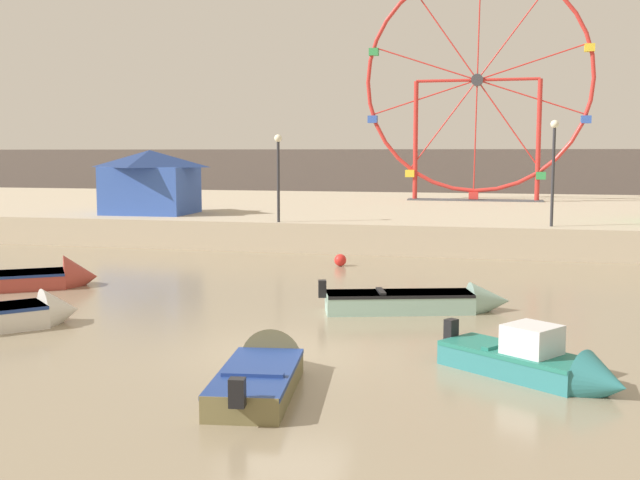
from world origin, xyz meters
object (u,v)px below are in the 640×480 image
object	(u,v)px
motorboat_seafoam	(426,301)
motorboat_teal_painted	(540,363)
ferris_wheel_red_frame	(477,84)
motorboat_faded_red	(33,279)
mooring_buoy_orange	(340,260)
carnival_booth_blue_tent	(150,181)
promenade_lamp_far	(278,164)
promenade_lamp_near	(554,158)
motorboat_olive_wood	(264,370)
motorboat_white_red_stripe	(3,316)

from	to	relation	value
motorboat_seafoam	motorboat_teal_painted	xyz separation A→B (m)	(2.63, -5.62, 0.03)
motorboat_teal_painted	ferris_wheel_red_frame	world-z (taller)	ferris_wheel_red_frame
motorboat_faded_red	mooring_buoy_orange	bearing A→B (deg)	5.27
ferris_wheel_red_frame	mooring_buoy_orange	world-z (taller)	ferris_wheel_red_frame
ferris_wheel_red_frame	carnival_booth_blue_tent	bearing A→B (deg)	-136.62
motorboat_teal_painted	promenade_lamp_far	size ratio (longest dim) A/B	0.97
carnival_booth_blue_tent	promenade_lamp_far	world-z (taller)	promenade_lamp_far
promenade_lamp_near	mooring_buoy_orange	size ratio (longest dim) A/B	9.42
motorboat_seafoam	ferris_wheel_red_frame	world-z (taller)	ferris_wheel_red_frame
motorboat_teal_painted	promenade_lamp_far	world-z (taller)	promenade_lamp_far
motorboat_olive_wood	carnival_booth_blue_tent	distance (m)	24.39
motorboat_seafoam	ferris_wheel_red_frame	xyz separation A→B (m)	(0.08, 27.71, 7.88)
ferris_wheel_red_frame	promenade_lamp_near	size ratio (longest dim) A/B	3.34
motorboat_white_red_stripe	carnival_booth_blue_tent	size ratio (longest dim) A/B	0.84
motorboat_teal_painted	carnival_booth_blue_tent	xyz separation A→B (m)	(-17.09, 19.59, 2.46)
motorboat_white_red_stripe	promenade_lamp_far	distance (m)	15.85
ferris_wheel_red_frame	promenade_lamp_far	bearing A→B (deg)	-113.87
ferris_wheel_red_frame	promenade_lamp_far	xyz separation A→B (m)	(-7.36, -16.62, -4.55)
motorboat_olive_wood	promenade_lamp_far	size ratio (longest dim) A/B	1.12
carnival_booth_blue_tent	promenade_lamp_near	world-z (taller)	promenade_lamp_near
motorboat_teal_painted	promenade_lamp_near	size ratio (longest dim) A/B	0.85
motorboat_teal_painted	promenade_lamp_near	xyz separation A→B (m)	(1.07, 17.41, 3.59)
motorboat_teal_painted	motorboat_seafoam	bearing A→B (deg)	150.49
motorboat_white_red_stripe	motorboat_faded_red	size ratio (longest dim) A/B	0.80
carnival_booth_blue_tent	promenade_lamp_near	size ratio (longest dim) A/B	1.06
motorboat_white_red_stripe	motorboat_olive_wood	bearing A→B (deg)	-67.17
motorboat_white_red_stripe	motorboat_seafoam	size ratio (longest dim) A/B	0.74
motorboat_white_red_stripe	motorboat_seafoam	xyz separation A→B (m)	(9.42, 4.26, -0.01)
motorboat_teal_painted	ferris_wheel_red_frame	xyz separation A→B (m)	(-2.55, 33.33, 7.85)
motorboat_white_red_stripe	motorboat_faded_red	xyz separation A→B (m)	(-2.61, 5.05, -0.03)
motorboat_white_red_stripe	promenade_lamp_far	bearing A→B (deg)	35.20
motorboat_white_red_stripe	motorboat_seafoam	bearing A→B (deg)	-22.51
motorboat_white_red_stripe	promenade_lamp_near	bearing A→B (deg)	3.90
motorboat_teal_painted	promenade_lamp_near	world-z (taller)	promenade_lamp_near
promenade_lamp_near	mooring_buoy_orange	world-z (taller)	promenade_lamp_near
promenade_lamp_far	ferris_wheel_red_frame	bearing A→B (deg)	66.13
motorboat_white_red_stripe	motorboat_olive_wood	world-z (taller)	motorboat_white_red_stripe
motorboat_faded_red	mooring_buoy_orange	xyz separation A→B (m)	(8.17, 6.64, -0.05)
carnival_booth_blue_tent	promenade_lamp_far	size ratio (longest dim) A/B	1.21
motorboat_white_red_stripe	ferris_wheel_red_frame	distance (m)	34.27
motorboat_teal_painted	motorboat_olive_wood	size ratio (longest dim) A/B	0.87
promenade_lamp_near	promenade_lamp_far	world-z (taller)	promenade_lamp_near
mooring_buoy_orange	carnival_booth_blue_tent	bearing A→B (deg)	148.32
motorboat_seafoam	promenade_lamp_near	size ratio (longest dim) A/B	1.20
motorboat_faded_red	promenade_lamp_near	bearing A→B (deg)	1.14
mooring_buoy_orange	motorboat_white_red_stripe	bearing A→B (deg)	-115.43
carnival_booth_blue_tent	motorboat_faded_red	bearing A→B (deg)	-81.16
motorboat_olive_wood	ferris_wheel_red_frame	distance (m)	35.62
promenade_lamp_near	mooring_buoy_orange	bearing A→B (deg)	-150.00
motorboat_faded_red	motorboat_olive_wood	size ratio (longest dim) A/B	1.13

